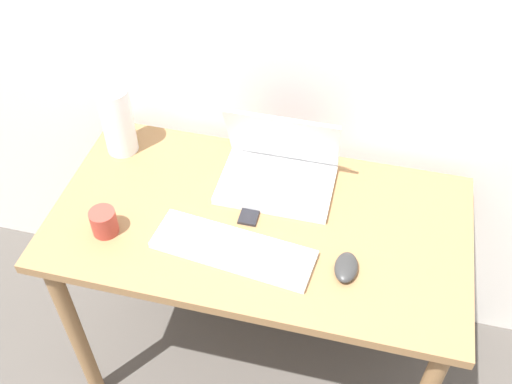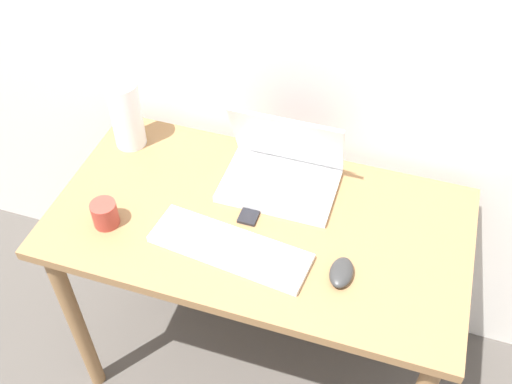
# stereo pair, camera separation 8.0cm
# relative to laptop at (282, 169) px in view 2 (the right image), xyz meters

# --- Properties ---
(desk) EXTENTS (1.16, 0.62, 0.78)m
(desk) POSITION_rel_laptop_xyz_m (-0.02, -0.16, -0.17)
(desk) COLOR olive
(desk) RESTS_ON ground_plane
(laptop) EXTENTS (0.33, 0.23, 0.24)m
(laptop) POSITION_rel_laptop_xyz_m (0.00, 0.00, 0.00)
(laptop) COLOR white
(laptop) RESTS_ON desk
(keyboard) EXTENTS (0.44, 0.18, 0.02)m
(keyboard) POSITION_rel_laptop_xyz_m (-0.06, -0.29, -0.04)
(keyboard) COLOR white
(keyboard) RESTS_ON desk
(mouse) EXTENTS (0.06, 0.10, 0.03)m
(mouse) POSITION_rel_laptop_xyz_m (0.24, -0.28, -0.04)
(mouse) COLOR #2D2D2D
(mouse) RESTS_ON desk
(vase) EXTENTS (0.10, 0.10, 0.32)m
(vase) POSITION_rel_laptop_xyz_m (-0.50, 0.02, 0.10)
(vase) COLOR white
(vase) RESTS_ON desk
(mp3_player) EXTENTS (0.05, 0.05, 0.01)m
(mp3_player) POSITION_rel_laptop_xyz_m (-0.05, -0.17, -0.05)
(mp3_player) COLOR black
(mp3_player) RESTS_ON desk
(mug) EXTENTS (0.07, 0.07, 0.08)m
(mug) POSITION_rel_laptop_xyz_m (-0.41, -0.31, -0.01)
(mug) COLOR #9E382D
(mug) RESTS_ON desk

